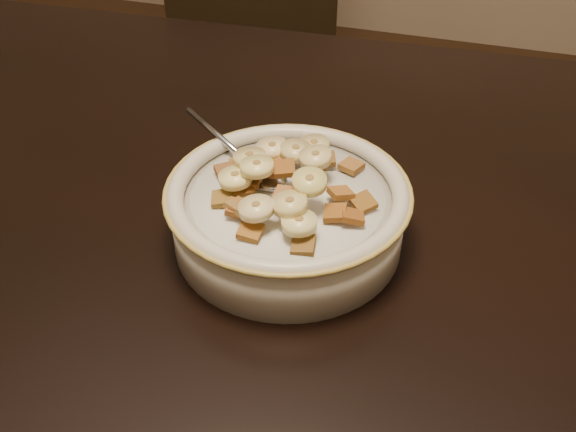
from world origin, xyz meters
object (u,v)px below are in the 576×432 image
(chair, at_px, (226,79))
(cereal_bowl, at_px, (288,219))
(spoon, at_px, (264,176))
(table, at_px, (79,190))

(chair, bearing_deg, cereal_bowl, -78.63)
(cereal_bowl, xyz_separation_m, spoon, (-0.03, 0.02, 0.03))
(table, relative_size, spoon, 26.17)
(cereal_bowl, bearing_deg, spoon, 148.24)
(cereal_bowl, relative_size, spoon, 4.17)
(chair, bearing_deg, table, -95.07)
(chair, xyz_separation_m, spoon, (0.37, -0.78, 0.33))
(table, distance_m, spoon, 0.25)
(chair, relative_size, cereal_bowl, 4.26)
(chair, distance_m, spoon, 0.92)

